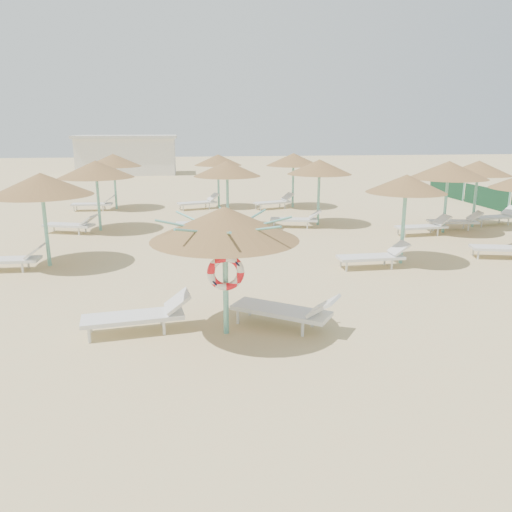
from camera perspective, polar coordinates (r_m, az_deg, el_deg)
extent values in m
plane|color=tan|center=(10.25, -1.97, -8.22)|extent=(120.00, 120.00, 0.00)
cylinder|color=#6AB8A8|center=(9.67, -3.50, -2.98)|extent=(0.11, 0.11, 2.12)
cone|color=olive|center=(9.38, -3.60, 3.75)|extent=(2.83, 2.83, 0.64)
cylinder|color=#6AB8A8|center=(9.43, -3.58, 2.29)|extent=(0.20, 0.20, 0.12)
cylinder|color=#6AB8A8|center=(9.46, 0.34, 3.55)|extent=(1.28, 0.04, 0.33)
cylinder|color=#6AB8A8|center=(9.88, -1.13, 4.02)|extent=(0.93, 0.93, 0.33)
cylinder|color=#6AB8A8|center=(10.03, -3.87, 4.15)|extent=(0.04, 1.28, 0.33)
cylinder|color=#6AB8A8|center=(9.82, -6.48, 3.87)|extent=(0.93, 0.93, 0.33)
cylinder|color=#6AB8A8|center=(9.37, -7.57, 3.31)|extent=(1.28, 0.04, 0.33)
cylinder|color=#6AB8A8|center=(8.92, -6.33, 2.78)|extent=(0.93, 0.93, 0.33)
cylinder|color=#6AB8A8|center=(8.76, -3.29, 2.62)|extent=(0.04, 1.28, 0.33)
cylinder|color=#6AB8A8|center=(8.99, -0.46, 2.96)|extent=(0.93, 0.93, 0.33)
torus|color=red|center=(9.51, -3.47, -1.90)|extent=(0.72, 0.15, 0.72)
cylinder|color=silver|center=(10.04, -18.53, -8.62)|extent=(0.06, 0.06, 0.29)
cylinder|color=silver|center=(10.52, -18.41, -7.53)|extent=(0.06, 0.06, 0.29)
cylinder|color=silver|center=(10.05, -10.47, -8.07)|extent=(0.06, 0.06, 0.29)
cylinder|color=silver|center=(10.53, -10.74, -7.01)|extent=(0.06, 0.06, 0.29)
cube|color=silver|center=(10.19, -13.87, -6.79)|extent=(2.04, 0.91, 0.08)
cube|color=silver|center=(10.16, -8.97, -5.11)|extent=(0.58, 0.69, 0.38)
cylinder|color=silver|center=(10.42, -2.08, -6.95)|extent=(0.06, 0.06, 0.30)
cylinder|color=silver|center=(10.86, -0.71, -6.04)|extent=(0.06, 0.06, 0.30)
cylinder|color=silver|center=(9.85, 5.34, -8.32)|extent=(0.06, 0.06, 0.30)
cylinder|color=silver|center=(10.31, 6.45, -7.27)|extent=(0.06, 0.06, 0.30)
cube|color=silver|center=(10.22, 2.85, -6.25)|extent=(2.04, 1.69, 0.09)
cube|color=silver|center=(9.82, 7.72, -5.66)|extent=(0.79, 0.82, 0.39)
cylinder|color=#6AB8A8|center=(15.65, -22.89, 3.04)|extent=(0.11, 0.11, 2.30)
cone|color=olive|center=(15.47, -23.35, 7.56)|extent=(2.84, 2.84, 0.64)
cylinder|color=#6AB8A8|center=(15.50, -23.26, 6.66)|extent=(0.20, 0.20, 0.12)
cylinder|color=silver|center=(15.40, -25.14, -1.24)|extent=(0.06, 0.06, 0.28)
cylinder|color=silver|center=(15.86, -24.58, -0.75)|extent=(0.06, 0.06, 0.28)
cube|color=silver|center=(15.77, -26.81, -0.40)|extent=(1.92, 0.67, 0.08)
cube|color=silver|center=(15.44, -23.96, 0.53)|extent=(0.50, 0.61, 0.36)
cylinder|color=#6AB8A8|center=(20.42, -17.57, 5.97)|extent=(0.11, 0.11, 2.30)
cone|color=olive|center=(20.29, -17.84, 9.45)|extent=(2.87, 2.87, 0.65)
cylinder|color=#6AB8A8|center=(20.31, -17.78, 8.75)|extent=(0.20, 0.20, 0.12)
cylinder|color=silver|center=(20.64, -22.83, 2.73)|extent=(0.06, 0.06, 0.28)
cylinder|color=silver|center=(21.05, -22.10, 3.02)|extent=(0.06, 0.06, 0.28)
cylinder|color=silver|center=(19.93, -19.58, 2.65)|extent=(0.06, 0.06, 0.28)
cylinder|color=silver|center=(20.35, -18.89, 2.94)|extent=(0.06, 0.06, 0.28)
cube|color=silver|center=(20.39, -20.62, 3.33)|extent=(2.00, 1.19, 0.08)
cube|color=silver|center=(19.92, -18.58, 3.96)|extent=(0.65, 0.72, 0.36)
cylinder|color=#6AB8A8|center=(25.70, -15.80, 7.74)|extent=(0.11, 0.11, 2.30)
cone|color=olive|center=(25.60, -16.00, 10.49)|extent=(2.70, 2.70, 0.61)
cylinder|color=#6AB8A8|center=(25.61, -15.96, 9.96)|extent=(0.20, 0.20, 0.12)
cylinder|color=silver|center=(25.56, -20.08, 5.08)|extent=(0.06, 0.06, 0.28)
cylinder|color=silver|center=(26.04, -19.83, 5.26)|extent=(0.06, 0.06, 0.28)
cylinder|color=silver|center=(25.27, -17.10, 5.22)|extent=(0.06, 0.06, 0.28)
cylinder|color=silver|center=(25.75, -16.90, 5.40)|extent=(0.06, 0.06, 0.28)
cube|color=silver|center=(25.59, -18.24, 5.65)|extent=(1.92, 0.67, 0.08)
cube|color=silver|center=(25.39, -16.40, 6.28)|extent=(0.50, 0.61, 0.36)
cylinder|color=#6AB8A8|center=(19.85, -3.27, 6.39)|extent=(0.11, 0.11, 2.30)
cone|color=olive|center=(19.72, -3.32, 9.95)|extent=(2.62, 2.62, 0.59)
cylinder|color=#6AB8A8|center=(19.74, -3.31, 9.26)|extent=(0.20, 0.20, 0.12)
cylinder|color=silver|center=(19.35, -8.71, 2.99)|extent=(0.06, 0.06, 0.28)
cylinder|color=silver|center=(19.84, -8.67, 3.28)|extent=(0.06, 0.06, 0.28)
cylinder|color=silver|center=(19.34, -4.71, 3.11)|extent=(0.06, 0.06, 0.28)
cylinder|color=silver|center=(19.83, -4.76, 3.39)|extent=(0.06, 0.06, 0.28)
cube|color=silver|center=(19.54, -6.36, 3.72)|extent=(1.91, 0.66, 0.08)
cube|color=silver|center=(19.52, -3.88, 4.48)|extent=(0.50, 0.61, 0.36)
cylinder|color=#6AB8A8|center=(25.24, -4.31, 8.13)|extent=(0.11, 0.11, 2.30)
cone|color=olive|center=(25.13, -4.36, 10.91)|extent=(2.35, 2.35, 0.53)
cylinder|color=#6AB8A8|center=(25.15, -4.35, 10.39)|extent=(0.20, 0.20, 0.12)
cylinder|color=silver|center=(24.45, -8.31, 5.42)|extent=(0.06, 0.06, 0.28)
cylinder|color=silver|center=(24.92, -8.68, 5.57)|extent=(0.06, 0.06, 0.28)
cylinder|color=silver|center=(24.90, -5.35, 5.67)|extent=(0.06, 0.06, 0.28)
cylinder|color=silver|center=(25.36, -5.76, 5.82)|extent=(0.06, 0.06, 0.28)
cube|color=silver|center=(24.91, -6.76, 6.06)|extent=(2.00, 1.20, 0.08)
cube|color=silver|center=(25.17, -4.94, 6.74)|extent=(0.65, 0.72, 0.36)
cylinder|color=#6AB8A8|center=(15.34, 16.47, 3.38)|extent=(0.11, 0.11, 2.30)
cone|color=olive|center=(15.16, 16.80, 7.93)|extent=(2.31, 2.31, 0.52)
cylinder|color=#6AB8A8|center=(15.19, 16.74, 7.08)|extent=(0.20, 0.20, 0.12)
cylinder|color=silver|center=(14.28, 10.31, -1.22)|extent=(0.06, 0.06, 0.28)
cylinder|color=silver|center=(14.74, 9.67, -0.70)|extent=(0.06, 0.06, 0.28)
cylinder|color=silver|center=(14.78, 15.25, -0.97)|extent=(0.06, 0.06, 0.28)
cylinder|color=silver|center=(15.22, 14.49, -0.47)|extent=(0.06, 0.06, 0.28)
cube|color=silver|center=(14.74, 12.95, -0.14)|extent=(1.92, 0.67, 0.08)
cube|color=silver|center=(15.02, 16.01, 0.88)|extent=(0.50, 0.61, 0.36)
cylinder|color=#6AB8A8|center=(20.81, 7.16, 6.68)|extent=(0.11, 0.11, 2.30)
cone|color=olive|center=(20.68, 7.27, 10.08)|extent=(2.63, 2.63, 0.59)
cylinder|color=#6AB8A8|center=(20.70, 7.25, 9.42)|extent=(0.20, 0.20, 0.12)
cylinder|color=silver|center=(20.14, 2.04, 3.61)|extent=(0.06, 0.06, 0.28)
cylinder|color=silver|center=(20.63, 2.15, 3.87)|extent=(0.06, 0.06, 0.28)
cylinder|color=silver|center=(20.08, 5.89, 3.51)|extent=(0.06, 0.06, 0.28)
cylinder|color=silver|center=(20.57, 5.91, 3.77)|extent=(0.06, 0.06, 0.28)
cube|color=silver|center=(20.30, 4.36, 4.18)|extent=(1.99, 1.06, 0.08)
cube|color=silver|center=(20.25, 6.78, 4.78)|extent=(0.62, 0.70, 0.36)
cylinder|color=#6AB8A8|center=(25.38, 4.25, 8.16)|extent=(0.11, 0.11, 2.30)
cone|color=olive|center=(25.27, 4.30, 10.96)|extent=(2.72, 2.72, 0.61)
cylinder|color=#6AB8A8|center=(25.29, 4.29, 10.41)|extent=(0.20, 0.20, 0.12)
cylinder|color=silver|center=(24.33, 0.52, 5.53)|extent=(0.06, 0.06, 0.28)
cylinder|color=silver|center=(24.78, -0.01, 5.69)|extent=(0.06, 0.06, 0.28)
cylinder|color=silver|center=(24.97, 3.30, 5.73)|extent=(0.06, 0.06, 0.28)
cylinder|color=silver|center=(25.40, 2.74, 5.89)|extent=(0.06, 0.06, 0.28)
cube|color=silver|center=(24.89, 1.91, 6.14)|extent=(2.00, 1.20, 0.08)
cube|color=silver|center=(25.27, 3.62, 6.80)|extent=(0.65, 0.72, 0.36)
cylinder|color=silver|center=(16.80, 24.05, 0.11)|extent=(0.06, 0.06, 0.28)
cylinder|color=silver|center=(17.26, 23.57, 0.52)|extent=(0.06, 0.06, 0.28)
cube|color=silver|center=(17.25, 26.40, 0.82)|extent=(1.99, 1.07, 0.08)
cylinder|color=#6AB8A8|center=(22.04, 23.75, 6.00)|extent=(0.11, 0.11, 2.30)
cone|color=olive|center=(21.92, 24.08, 9.19)|extent=(2.52, 2.52, 0.57)
cylinder|color=#6AB8A8|center=(21.93, 24.02, 8.58)|extent=(0.20, 0.20, 0.12)
cylinder|color=silver|center=(20.82, 19.63, 3.12)|extent=(0.06, 0.06, 0.28)
cylinder|color=silver|center=(21.29, 19.24, 3.40)|extent=(0.06, 0.06, 0.28)
cylinder|color=silver|center=(21.26, 23.11, 3.02)|extent=(0.06, 0.06, 0.28)
cylinder|color=silver|center=(21.72, 22.65, 3.29)|extent=(0.06, 0.06, 0.28)
cube|color=silver|center=(21.27, 21.54, 3.68)|extent=(1.98, 0.94, 0.08)
cube|color=silver|center=(21.53, 23.73, 4.23)|extent=(0.58, 0.67, 0.36)
cylinder|color=silver|center=(22.31, 24.38, 3.39)|extent=(0.06, 0.06, 0.28)
cylinder|color=silver|center=(22.67, 23.55, 3.64)|extent=(0.06, 0.06, 0.28)
cylinder|color=silver|center=(23.22, 26.87, 3.51)|extent=(0.06, 0.06, 0.28)
cylinder|color=silver|center=(23.58, 26.04, 3.75)|extent=(0.06, 0.06, 0.28)
cube|color=silver|center=(22.99, 25.51, 4.02)|extent=(1.98, 0.94, 0.08)
cube|color=silver|center=(23.54, 27.10, 4.65)|extent=(0.58, 0.67, 0.36)
cylinder|color=#6AB8A8|center=(20.46, 20.85, 5.71)|extent=(0.11, 0.11, 2.30)
cone|color=olive|center=(20.32, 21.17, 9.18)|extent=(2.90, 2.90, 0.65)
cylinder|color=#6AB8A8|center=(20.34, 21.10, 8.49)|extent=(0.20, 0.20, 0.12)
cylinder|color=silver|center=(19.17, 16.63, 2.44)|extent=(0.06, 0.06, 0.28)
cylinder|color=silver|center=(19.59, 15.93, 2.74)|extent=(0.06, 0.06, 0.28)
cylinder|color=silver|center=(19.85, 20.05, 2.56)|extent=(0.06, 0.06, 0.28)
cylinder|color=silver|center=(20.26, 19.30, 2.86)|extent=(0.06, 0.06, 0.28)
cube|color=silver|center=(19.74, 18.36, 3.18)|extent=(1.94, 0.77, 0.08)
cube|color=silver|center=(20.14, 20.50, 3.91)|extent=(0.53, 0.64, 0.36)
cube|color=silver|center=(44.77, -14.48, 10.97)|extent=(8.00, 4.00, 3.00)
cube|color=beige|center=(44.71, -14.61, 13.05)|extent=(8.40, 4.40, 0.25)
cube|color=#1B5332|center=(27.97, 24.76, 6.13)|extent=(0.08, 3.80, 1.00)
cylinder|color=#6AB8A8|center=(26.40, 26.94, 5.56)|extent=(0.08, 0.08, 1.10)
cube|color=#1B5332|center=(31.40, 20.90, 7.29)|extent=(0.08, 3.80, 1.00)
cylinder|color=#6AB8A8|center=(29.75, 22.63, 6.87)|extent=(0.08, 0.08, 1.10)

